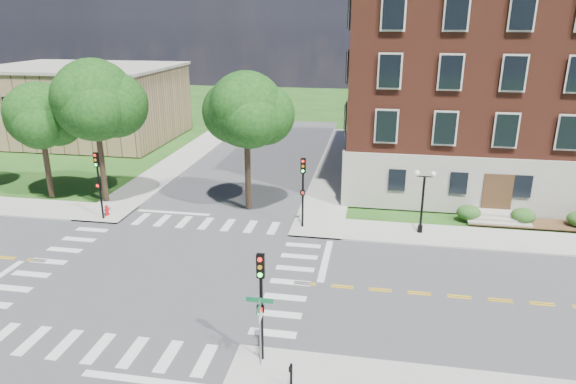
% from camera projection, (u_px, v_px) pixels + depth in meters
% --- Properties ---
extents(ground, '(160.00, 160.00, 0.00)m').
position_uv_depth(ground, '(165.00, 272.00, 28.92)').
color(ground, '#204B15').
rests_on(ground, ground).
extents(road_ew, '(90.00, 12.00, 0.01)m').
position_uv_depth(road_ew, '(165.00, 272.00, 28.91)').
color(road_ew, '#3D3D3F').
rests_on(road_ew, ground).
extents(road_ns, '(12.00, 90.00, 0.01)m').
position_uv_depth(road_ns, '(165.00, 272.00, 28.91)').
color(road_ns, '#3D3D3F').
rests_on(road_ns, ground).
extents(sidewalk_ne, '(34.00, 34.00, 0.12)m').
position_uv_depth(sidewalk_ne, '(424.00, 197.00, 40.71)').
color(sidewalk_ne, '#9E9B93').
rests_on(sidewalk_ne, ground).
extents(sidewalk_nw, '(34.00, 34.00, 0.12)m').
position_uv_depth(sidewalk_nw, '(70.00, 177.00, 45.75)').
color(sidewalk_nw, '#9E9B93').
rests_on(sidewalk_nw, ground).
extents(crosswalk_east, '(2.20, 10.20, 0.02)m').
position_uv_depth(crosswalk_east, '(290.00, 282.00, 27.74)').
color(crosswalk_east, silver).
rests_on(crosswalk_east, ground).
extents(stop_bar_east, '(0.40, 5.50, 0.00)m').
position_uv_depth(stop_bar_east, '(326.00, 260.00, 30.27)').
color(stop_bar_east, silver).
rests_on(stop_bar_east, ground).
extents(main_building, '(30.60, 22.40, 16.50)m').
position_uv_depth(main_building, '(533.00, 84.00, 42.79)').
color(main_building, '#9C978A').
rests_on(main_building, ground).
extents(secondary_building, '(20.40, 15.40, 8.30)m').
position_uv_depth(secondary_building, '(85.00, 102.00, 59.10)').
color(secondary_building, olive).
rests_on(secondary_building, ground).
extents(tree_b, '(5.01, 5.01, 9.00)m').
position_uv_depth(tree_b, '(39.00, 115.00, 38.62)').
color(tree_b, '#302318').
rests_on(tree_b, ground).
extents(tree_c, '(6.01, 6.01, 10.77)m').
position_uv_depth(tree_c, '(94.00, 100.00, 37.32)').
color(tree_c, '#302318').
rests_on(tree_c, ground).
extents(tree_d, '(5.40, 5.40, 10.05)m').
position_uv_depth(tree_d, '(246.00, 110.00, 35.93)').
color(tree_d, '#302318').
rests_on(tree_d, ground).
extents(traffic_signal_se, '(0.33, 0.36, 4.80)m').
position_uv_depth(traffic_signal_se, '(261.00, 294.00, 20.36)').
color(traffic_signal_se, black).
rests_on(traffic_signal_se, ground).
extents(traffic_signal_ne, '(0.38, 0.45, 4.80)m').
position_uv_depth(traffic_signal_ne, '(303.00, 184.00, 33.85)').
color(traffic_signal_ne, black).
rests_on(traffic_signal_ne, ground).
extents(traffic_signal_nw, '(0.33, 0.36, 4.80)m').
position_uv_depth(traffic_signal_nw, '(98.00, 177.00, 35.26)').
color(traffic_signal_nw, black).
rests_on(traffic_signal_nw, ground).
extents(twin_lamp_west, '(1.36, 0.36, 4.23)m').
position_uv_depth(twin_lamp_west, '(423.00, 198.00, 33.16)').
color(twin_lamp_west, black).
rests_on(twin_lamp_west, ground).
extents(street_sign_pole, '(1.10, 1.10, 3.10)m').
position_uv_depth(street_sign_pole, '(260.00, 318.00, 20.30)').
color(street_sign_pole, gray).
rests_on(street_sign_pole, ground).
extents(push_button_post, '(0.14, 0.21, 1.20)m').
position_uv_depth(push_button_post, '(291.00, 376.00, 19.31)').
color(push_button_post, black).
rests_on(push_button_post, ground).
extents(fire_hydrant, '(0.35, 0.35, 0.75)m').
position_uv_depth(fire_hydrant, '(107.00, 210.00, 36.76)').
color(fire_hydrant, red).
rests_on(fire_hydrant, ground).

